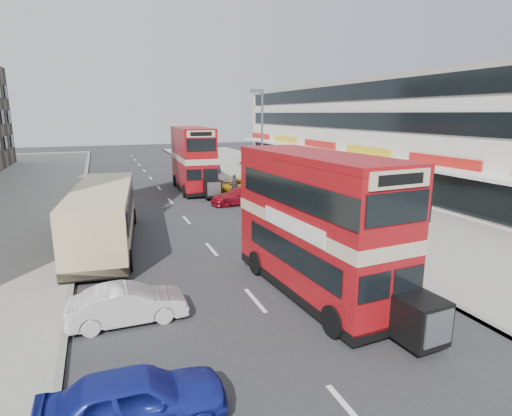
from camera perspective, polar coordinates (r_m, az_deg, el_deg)
name	(u,v)px	position (r m, az deg, el deg)	size (l,w,h in m)	color
ground	(278,327)	(13.27, 3.07, -16.11)	(160.00, 160.00, 0.00)	#28282B
road_surface	(170,201)	(31.61, -11.73, 0.93)	(12.00, 90.00, 0.01)	#28282B
pavement_right	(312,190)	(35.44, 7.77, 2.49)	(12.00, 90.00, 0.15)	gray
kerb_left	(82,207)	(31.26, -22.83, 0.18)	(0.20, 90.00, 0.16)	gray
kerb_right	(247,195)	(33.07, -1.26, 1.85)	(0.20, 90.00, 0.16)	gray
commercial_row	(379,132)	(40.92, 16.59, 9.98)	(9.90, 46.20, 9.30)	beige
street_lamp	(261,136)	(30.77, 0.72, 9.87)	(1.00, 0.20, 8.12)	slate
bus_main	(317,224)	(14.79, 8.38, -2.24)	(3.06, 9.03, 4.94)	black
bus_second	(193,159)	(35.44, -8.69, 6.74)	(2.91, 9.39, 5.12)	black
coach	(104,214)	(21.61, -20.28, -0.79)	(3.64, 10.50, 2.73)	black
car_left_near	(135,400)	(9.75, -16.39, -24.03)	(1.55, 3.85, 1.31)	navy
car_left_front	(128,304)	(13.88, -17.30, -12.57)	(1.27, 3.63, 1.20)	white
car_right_a	(241,196)	(29.84, -2.12, 1.72)	(1.78, 4.37, 1.27)	maroon
car_right_b	(232,186)	(33.82, -3.38, 3.02)	(2.07, 4.48, 1.24)	gold
car_right_c	(200,168)	(44.53, -7.75, 5.48)	(1.75, 4.34, 1.48)	#527DA5
pedestrian_near	(304,192)	(29.10, 6.68, 2.14)	(0.65, 0.44, 1.75)	gray
pedestrian_far	(243,166)	(42.88, -1.79, 5.79)	(1.11, 0.46, 1.90)	gray
cyclist	(235,191)	(31.55, -2.92, 2.33)	(0.61, 1.61, 1.90)	gray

